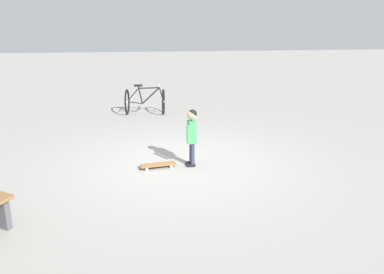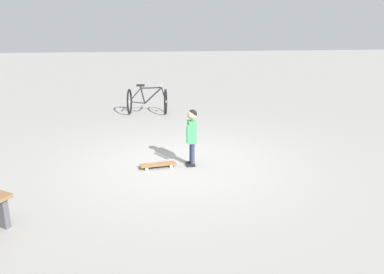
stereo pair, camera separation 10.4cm
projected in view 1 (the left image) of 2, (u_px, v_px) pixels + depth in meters
The scene contains 4 objects.
ground_plane at pixel (181, 163), 7.41m from camera, with size 50.00×50.00×0.00m, color gray.
child_person at pixel (192, 131), 7.12m from camera, with size 0.38×0.21×1.06m.
skateboard at pixel (158, 165), 7.18m from camera, with size 0.31×0.67×0.07m.
bicycle_near at pixel (145, 101), 11.07m from camera, with size 0.82×1.14×0.85m.
Camera 1 is at (6.91, -0.64, 2.64)m, focal length 36.84 mm.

